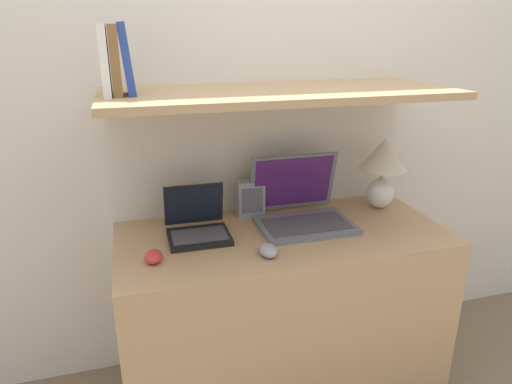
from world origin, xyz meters
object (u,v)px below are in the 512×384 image
Objects in this scene: book_brown at (115,61)px; book_white at (105,61)px; computer_mouse at (268,250)px; book_blue at (126,59)px; laptop_small at (197,226)px; second_mouse at (153,257)px; laptop_large at (301,210)px; router_box at (251,198)px; table_lamp at (383,164)px.

book_white is at bearing 180.00° from book_brown.
computer_mouse is 0.41× the size of book_blue.
book_brown is (-0.25, 0.00, 0.63)m from laptop_small.
computer_mouse is 0.41m from second_mouse.
computer_mouse is 0.86m from book_white.
laptop_large is 0.95m from book_white.
laptop_large is 3.97× the size of computer_mouse.
book_white is at bearing -165.10° from router_box.
router_box is (-0.18, 0.14, 0.02)m from laptop_large.
router_box is (0.04, 0.38, 0.06)m from computer_mouse.
laptop_small reaches higher than computer_mouse.
book_blue reaches higher than router_box.
laptop_large is 0.44m from laptop_small.
table_lamp is 1.35× the size of laptop_small.
laptop_small is 0.32m from computer_mouse.
book_brown is at bearing 110.54° from second_mouse.
book_white reaches higher than laptop_small.
book_blue is at bearing 179.95° from laptop_small.
book_brown is 0.96× the size of book_blue.
laptop_large is 1.68× the size of book_white.
second_mouse is 0.68m from book_white.
table_lamp is at bearing 3.75° from book_brown.
second_mouse is (-1.04, -0.24, -0.19)m from table_lamp.
computer_mouse is 1.07× the size of second_mouse.
book_brown is at bearing -176.25° from table_lamp.
table_lamp is 0.87m from laptop_small.
computer_mouse is at bearing -132.40° from laptop_large.
computer_mouse is at bearing -153.99° from table_lamp.
book_brown reaches higher than laptop_small.
book_blue is at bearing -179.28° from laptop_large.
book_blue is (-0.65, -0.01, 0.62)m from laptop_large.
second_mouse is 0.57× the size of router_box.
table_lamp is 1.20m from book_brown.
book_blue reaches higher than laptop_large.
computer_mouse is at bearing -9.24° from second_mouse.
table_lamp is 0.84× the size of laptop_large.
book_white is (-0.54, -0.14, 0.60)m from router_box.
second_mouse is at bearing -163.99° from laptop_large.
table_lamp is 2.04× the size of router_box.
laptop_large is at bearing 1.10° from laptop_small.
book_blue is at bearing -163.02° from router_box.
table_lamp is 1.17m from book_blue.
router_box is at bearing 14.90° from book_white.
book_white reaches higher than router_box.
second_mouse is (-0.18, -0.17, -0.02)m from laptop_small.
laptop_large is at bearing -36.27° from router_box.
computer_mouse is 0.43× the size of book_brown.
router_box reaches higher than computer_mouse.
router_box is at bearing 16.98° from book_blue.
router_box is at bearing 84.07° from computer_mouse.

